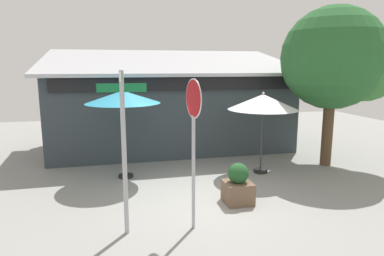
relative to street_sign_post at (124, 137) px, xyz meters
The scene contains 8 objects.
ground_plane 3.02m from the street_sign_post, 35.09° to the left, with size 28.00×28.00×0.10m, color gray.
cafe_building 7.38m from the street_sign_post, 73.33° to the left, with size 9.54×4.92×3.98m.
street_sign_post is the anchor object (origin of this frame).
stop_sign 1.35m from the street_sign_post, ahead, with size 0.13×0.76×3.05m.
patio_umbrella_teal_left 3.50m from the street_sign_post, 88.04° to the left, with size 2.15×2.15×2.65m.
patio_umbrella_ivory_center 5.20m from the street_sign_post, 35.21° to the left, with size 2.12×2.12×2.52m.
shade_tree 7.75m from the street_sign_post, 24.72° to the left, with size 3.57×3.27×5.16m.
sidewalk_planter 3.23m from the street_sign_post, 18.92° to the left, with size 0.66×0.66×0.99m.
Camera 1 is at (-2.01, -7.63, 3.28)m, focal length 31.47 mm.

